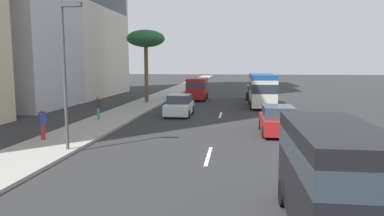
% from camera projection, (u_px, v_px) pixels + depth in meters
% --- Properties ---
extents(ground_plane, '(198.00, 198.00, 0.00)m').
position_uv_depth(ground_plane, '(223.00, 106.00, 34.02)').
color(ground_plane, '#2D2D30').
extents(sidewalk_right, '(162.00, 3.35, 0.15)m').
position_uv_depth(sidewalk_right, '(144.00, 104.00, 34.93)').
color(sidewalk_right, '#9E9B93').
rests_on(sidewalk_right, ground_plane).
extents(lane_stripe_mid, '(3.20, 0.16, 0.01)m').
position_uv_depth(lane_stripe_mid, '(208.00, 156.00, 15.64)').
color(lane_stripe_mid, silver).
rests_on(lane_stripe_mid, ground_plane).
extents(lane_stripe_far, '(3.20, 0.16, 0.01)m').
position_uv_depth(lane_stripe_far, '(220.00, 115.00, 28.02)').
color(lane_stripe_far, silver).
rests_on(lane_stripe_far, ground_plane).
extents(minibus_lead, '(6.79, 2.30, 3.05)m').
position_uv_depth(minibus_lead, '(262.00, 89.00, 33.21)').
color(minibus_lead, silver).
rests_on(minibus_lead, ground_plane).
extents(van_second, '(4.71, 2.12, 2.40)m').
position_uv_depth(van_second, '(197.00, 88.00, 39.59)').
color(van_second, '#A51E1E').
rests_on(van_second, ground_plane).
extents(car_third, '(4.07, 1.92, 1.63)m').
position_uv_depth(car_third, '(179.00, 106.00, 27.76)').
color(car_third, white).
rests_on(car_third, ground_plane).
extents(car_fourth, '(4.26, 1.91, 1.63)m').
position_uv_depth(car_fourth, '(278.00, 120.00, 20.53)').
color(car_fourth, '#A51E1E').
rests_on(car_fourth, ground_plane).
extents(van_fifth, '(4.86, 2.06, 2.59)m').
position_uv_depth(van_fifth, '(333.00, 172.00, 8.47)').
color(van_fifth, black).
rests_on(van_fifth, ground_plane).
extents(car_sixth, '(4.03, 1.90, 1.59)m').
position_uv_depth(car_sixth, '(255.00, 93.00, 40.18)').
color(car_sixth, black).
rests_on(car_sixth, ground_plane).
extents(pedestrian_near_lamp, '(0.30, 0.33, 1.65)m').
position_uv_depth(pedestrian_near_lamp, '(98.00, 107.00, 24.65)').
color(pedestrian_near_lamp, '#4C8C66').
rests_on(pedestrian_near_lamp, sidewalk_right).
extents(pedestrian_mid_block, '(0.38, 0.38, 1.64)m').
position_uv_depth(pedestrian_mid_block, '(43.00, 122.00, 18.18)').
color(pedestrian_mid_block, red).
rests_on(pedestrian_mid_block, sidewalk_right).
extents(palm_tree, '(3.78, 3.78, 7.20)m').
position_uv_depth(palm_tree, '(146.00, 40.00, 35.50)').
color(palm_tree, brown).
rests_on(palm_tree, sidewalk_right).
extents(street_lamp, '(0.24, 0.97, 6.57)m').
position_uv_depth(street_lamp, '(66.00, 59.00, 15.76)').
color(street_lamp, '#4C4C51').
rests_on(street_lamp, sidewalk_right).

